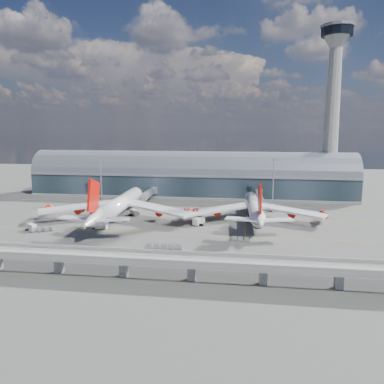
# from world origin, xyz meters

# --- Properties ---
(ground) EXTENTS (500.00, 500.00, 0.00)m
(ground) POSITION_xyz_m (0.00, 0.00, 0.00)
(ground) COLOR #474744
(ground) RESTS_ON ground
(taxi_lines) EXTENTS (200.00, 80.12, 0.01)m
(taxi_lines) POSITION_xyz_m (0.00, 22.11, 0.01)
(taxi_lines) COLOR gold
(taxi_lines) RESTS_ON ground
(terminal) EXTENTS (200.00, 30.00, 28.00)m
(terminal) POSITION_xyz_m (0.00, 77.99, 11.34)
(terminal) COLOR #1F2C33
(terminal) RESTS_ON ground
(control_tower) EXTENTS (19.00, 19.00, 103.00)m
(control_tower) POSITION_xyz_m (85.00, 83.00, 51.64)
(control_tower) COLOR gray
(control_tower) RESTS_ON ground
(guideway) EXTENTS (220.00, 8.50, 7.20)m
(guideway) POSITION_xyz_m (-0.00, -55.00, 5.29)
(guideway) COLOR gray
(guideway) RESTS_ON ground
(floodlight_mast_left) EXTENTS (3.00, 0.70, 25.70)m
(floodlight_mast_left) POSITION_xyz_m (-50.00, 55.00, 13.63)
(floodlight_mast_left) COLOR gray
(floodlight_mast_left) RESTS_ON ground
(floodlight_mast_right) EXTENTS (3.00, 0.70, 25.70)m
(floodlight_mast_right) POSITION_xyz_m (50.00, 55.00, 13.63)
(floodlight_mast_right) COLOR gray
(floodlight_mast_right) RESTS_ON ground
(airliner_left) EXTENTS (75.90, 79.71, 24.31)m
(airliner_left) POSITION_xyz_m (-23.69, 8.43, 6.95)
(airliner_left) COLOR white
(airliner_left) RESTS_ON ground
(airliner_right) EXTENTS (66.45, 69.45, 22.04)m
(airliner_right) POSITION_xyz_m (39.02, 15.87, 5.71)
(airliner_right) COLOR white
(airliner_right) RESTS_ON ground
(jet_bridge_left) EXTENTS (4.40, 28.00, 7.25)m
(jet_bridge_left) POSITION_xyz_m (-20.28, 53.12, 5.18)
(jet_bridge_left) COLOR gray
(jet_bridge_left) RESTS_ON ground
(jet_bridge_right) EXTENTS (4.40, 32.00, 7.25)m
(jet_bridge_right) POSITION_xyz_m (42.43, 51.18, 5.18)
(jet_bridge_right) COLOR gray
(jet_bridge_right) RESTS_ON ground
(service_truck_1) EXTENTS (5.14, 4.18, 2.72)m
(service_truck_1) POSITION_xyz_m (-54.03, -13.13, 1.37)
(service_truck_1) COLOR silver
(service_truck_1) RESTS_ON ground
(service_truck_2) EXTENTS (7.24, 3.17, 2.54)m
(service_truck_2) POSITION_xyz_m (-26.75, -6.45, 1.32)
(service_truck_2) COLOR silver
(service_truck_2) RESTS_ON ground
(service_truck_3) EXTENTS (5.02, 7.37, 3.33)m
(service_truck_3) POSITION_xyz_m (14.49, 6.12, 1.70)
(service_truck_3) COLOR silver
(service_truck_3) RESTS_ON ground
(service_truck_4) EXTENTS (3.81, 5.69, 3.02)m
(service_truck_4) POSITION_xyz_m (49.08, 38.80, 1.53)
(service_truck_4) COLOR silver
(service_truck_4) RESTS_ON ground
(service_truck_5) EXTENTS (5.36, 5.73, 2.75)m
(service_truck_5) POSITION_xyz_m (-19.48, 19.68, 1.41)
(service_truck_5) COLOR silver
(service_truck_5) RESTS_ON ground
(cargo_train_0) EXTENTS (10.02, 5.80, 1.72)m
(cargo_train_0) POSITION_xyz_m (-48.85, -13.94, 0.90)
(cargo_train_0) COLOR gray
(cargo_train_0) RESTS_ON ground
(cargo_train_1) EXTENTS (13.34, 2.58, 1.76)m
(cargo_train_1) POSITION_xyz_m (6.58, -29.29, 0.92)
(cargo_train_1) COLOR gray
(cargo_train_1) RESTS_ON ground
(cargo_train_2) EXTENTS (6.70, 1.48, 1.50)m
(cargo_train_2) POSITION_xyz_m (33.30, -15.60, 0.78)
(cargo_train_2) COLOR gray
(cargo_train_2) RESTS_ON ground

